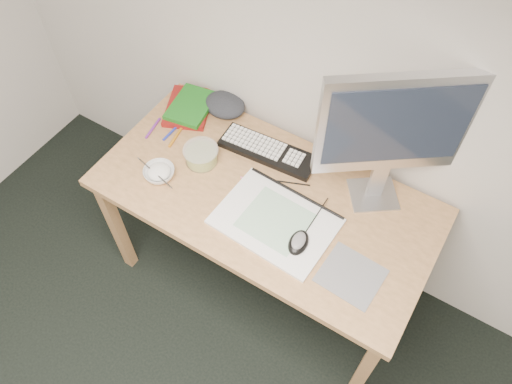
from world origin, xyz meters
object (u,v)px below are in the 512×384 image
Objects in this scene: sketchpad at (275,221)px; keyboard at (268,151)px; monitor at (395,129)px; desk at (265,206)px; rice_bowl at (159,173)px.

keyboard is (-0.21, 0.29, 0.01)m from sketchpad.
keyboard is 0.68× the size of monitor.
keyboard is (-0.11, 0.20, 0.09)m from desk.
monitor is (0.27, 0.32, 0.39)m from sketchpad.
desk is 3.08× the size of sketchpad.
sketchpad is 3.47× the size of rice_bowl.
keyboard is 3.28× the size of rice_bowl.
monitor is (0.37, 0.23, 0.48)m from desk.
monitor is at bearing 0.21° from keyboard.
rice_bowl is (-0.32, -0.35, 0.01)m from keyboard.
monitor reaches higher than rice_bowl.
desk is at bearing 175.39° from monitor.
desk is 0.24m from keyboard.
desk is at bearing 141.26° from sketchpad.
keyboard reaches higher than sketchpad.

